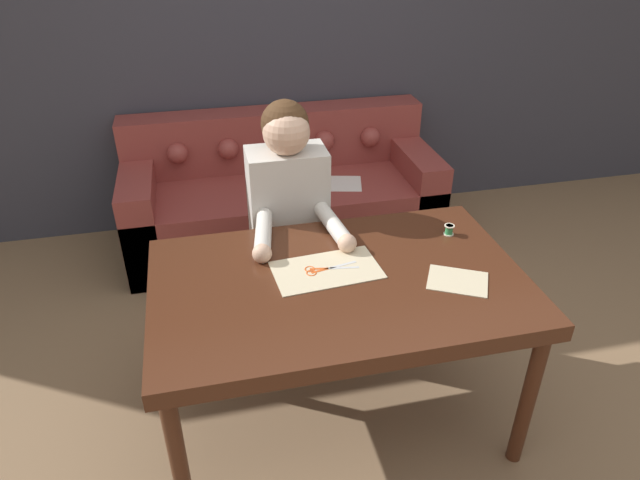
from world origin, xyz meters
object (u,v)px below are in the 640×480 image
Objects in this scene: couch at (282,198)px; person at (289,227)px; scissors at (322,270)px; dining_table at (339,293)px; thread_spool at (449,230)px.

couch is 1.56× the size of person.
scissors is (0.04, -0.54, 0.10)m from person.
scissors is at bearing -92.99° from couch.
thread_spool is (0.55, 0.22, 0.09)m from dining_table.
dining_table is at bearing -53.89° from scissors.
dining_table is 0.11m from scissors.
thread_spool is at bearing 13.82° from scissors.
dining_table is 0.60m from thread_spool.
person is at bearing -96.85° from couch.
thread_spool is at bearing -68.89° from couch.
scissors is at bearing -86.03° from person.
person is (-0.12, -0.96, 0.33)m from couch.
thread_spool is at bearing -31.40° from person.
couch is at bearing 89.01° from dining_table.
scissors is 0.62m from thread_spool.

